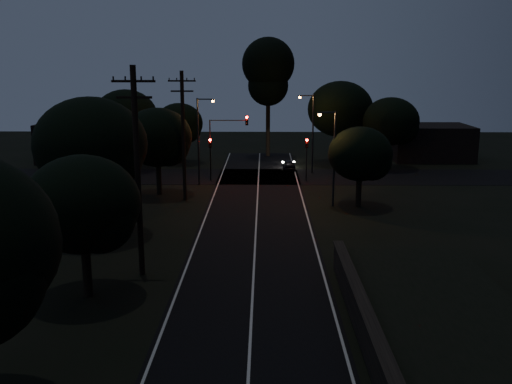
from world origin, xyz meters
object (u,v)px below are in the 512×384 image
object	(u,v)px
signal_mast	(228,136)
streetlight_b	(311,128)
streetlight_c	(332,152)
signal_left	(210,151)
utility_pole_far	(183,134)
streetlight_a	(200,135)
signal_right	(307,152)
tall_pine	(268,71)
utility_pole_mid	(137,169)
car	(289,165)

from	to	relation	value
signal_mast	streetlight_b	size ratio (longest dim) A/B	0.78
streetlight_c	signal_mast	bearing A→B (deg)	131.19
signal_left	utility_pole_far	bearing A→B (deg)	-99.94
signal_mast	streetlight_a	xyz separation A→B (m)	(-2.39, -1.99, 0.30)
signal_left	streetlight_a	distance (m)	2.77
signal_left	signal_right	world-z (taller)	same
signal_right	streetlight_a	distance (m)	10.26
signal_right	streetlight_b	xyz separation A→B (m)	(0.71, 4.01, 1.80)
tall_pine	signal_mast	bearing A→B (deg)	-104.62
utility_pole_mid	signal_left	size ratio (longest dim) A/B	2.68
signal_mast	signal_right	bearing A→B (deg)	-0.03
tall_pine	streetlight_b	distance (m)	13.04
signal_right	utility_pole_mid	bearing A→B (deg)	-112.99
car	streetlight_a	bearing A→B (deg)	42.02
utility_pole_mid	streetlight_c	size ratio (longest dim) A/B	1.47
utility_pole_mid	utility_pole_far	size ratio (longest dim) A/B	1.05
signal_left	signal_mast	bearing A→B (deg)	0.13
signal_mast	car	bearing A→B (deg)	43.48
signal_mast	streetlight_c	bearing A→B (deg)	-48.81
utility_pole_mid	streetlight_a	size ratio (longest dim) A/B	1.38
streetlight_c	streetlight_b	bearing A→B (deg)	92.14
signal_right	car	world-z (taller)	signal_right
signal_left	streetlight_c	xyz separation A→B (m)	(10.43, -9.99, 1.51)
tall_pine	signal_right	size ratio (longest dim) A/B	3.44
signal_right	signal_left	bearing A→B (deg)	180.00
utility_pole_mid	signal_mast	xyz separation A→B (m)	(3.09, 24.99, -1.40)
signal_left	signal_mast	size ratio (longest dim) A/B	0.66
signal_left	signal_right	xyz separation A→B (m)	(9.20, 0.00, 0.00)
signal_mast	car	distance (m)	9.24
signal_right	signal_mast	distance (m)	7.66
signal_left	streetlight_b	xyz separation A→B (m)	(9.91, 4.01, 1.80)
streetlight_b	tall_pine	bearing A→B (deg)	111.38
signal_mast	streetlight_c	distance (m)	13.28
signal_left	signal_right	bearing A→B (deg)	0.00
signal_right	streetlight_c	world-z (taller)	streetlight_c
utility_pole_mid	tall_pine	size ratio (longest dim) A/B	0.78
signal_right	streetlight_c	bearing A→B (deg)	-82.98
signal_left	signal_mast	xyz separation A→B (m)	(1.69, 0.00, 1.50)
utility_pole_far	tall_pine	bearing A→B (deg)	73.07
signal_mast	streetlight_c	world-z (taller)	streetlight_c
utility_pole_far	streetlight_b	distance (m)	16.51
signal_left	car	xyz separation A→B (m)	(7.80, 5.80, -2.29)
tall_pine	streetlight_c	world-z (taller)	tall_pine
signal_left	streetlight_a	world-z (taller)	streetlight_a
utility_pole_mid	streetlight_b	world-z (taller)	utility_pole_mid
car	tall_pine	bearing A→B (deg)	-77.03
tall_pine	streetlight_a	size ratio (longest dim) A/B	1.76
signal_left	tall_pine	bearing A→B (deg)	69.54
signal_left	streetlight_c	bearing A→B (deg)	-43.76
utility_pole_far	tall_pine	xyz separation A→B (m)	(7.00, 23.00, 4.68)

